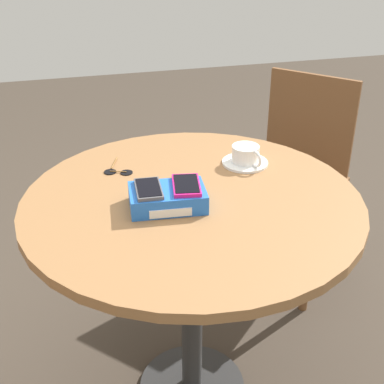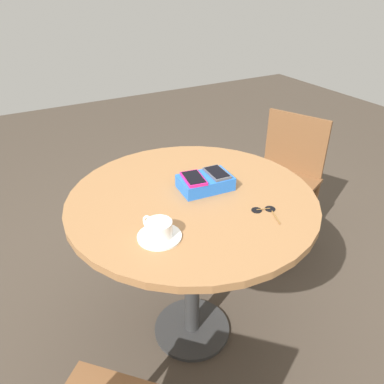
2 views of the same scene
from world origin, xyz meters
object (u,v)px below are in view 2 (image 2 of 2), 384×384
phone_gray (217,173)px  sunglasses (265,210)px  coffee_cup (158,228)px  phone_magenta (194,178)px  phone_box (205,183)px  saucer (159,236)px  chair_far_side (282,181)px  round_table (192,220)px

phone_gray → sunglasses: phone_gray is taller
coffee_cup → phone_magenta: bearing=-140.6°
phone_box → saucer: size_ratio=1.48×
phone_magenta → chair_far_side: size_ratio=0.16×
coffee_cup → chair_far_side: size_ratio=0.14×
phone_magenta → sunglasses: phone_magenta is taller
round_table → phone_gray: bearing=-169.5°
round_table → sunglasses: size_ratio=7.41×
saucer → sunglasses: 0.41m
sunglasses → chair_far_side: 0.95m
sunglasses → phone_box: bearing=-67.0°
coffee_cup → chair_far_side: bearing=-152.9°
round_table → sunglasses: 0.31m
coffee_cup → chair_far_side: (-1.07, -0.55, -0.37)m
coffee_cup → round_table: bearing=-142.2°
phone_magenta → saucer: phone_magenta is taller
sunglasses → chair_far_side: bearing=-137.7°
phone_box → chair_far_side: bearing=-155.9°
phone_magenta → phone_gray: bearing=177.0°
sunglasses → chair_far_side: (-0.66, -0.60, -0.34)m
round_table → chair_far_side: bearing=-156.2°
phone_gray → coffee_cup: size_ratio=1.05×
phone_gray → chair_far_side: size_ratio=0.15×
phone_gray → coffee_cup: (0.36, 0.20, -0.02)m
phone_magenta → chair_far_side: phone_magenta is taller
saucer → phone_gray: bearing=-150.3°
round_table → saucer: saucer is taller
phone_magenta → coffee_cup: (0.25, 0.21, -0.02)m
phone_box → phone_magenta: (0.05, -0.00, 0.03)m
phone_box → sunglasses: (-0.11, 0.25, -0.03)m
sunglasses → chair_far_side: chair_far_side is taller
phone_box → coffee_cup: size_ratio=1.86×
round_table → coffee_cup: bearing=37.8°
phone_box → sunglasses: size_ratio=1.66×
phone_gray → round_table: bearing=10.5°
round_table → saucer: bearing=38.4°
round_table → phone_magenta: phone_magenta is taller
phone_box → coffee_cup: coffee_cup is taller
phone_box → chair_far_side: (-0.76, -0.34, -0.36)m
phone_gray → phone_box: bearing=-5.8°
phone_box → saucer: phone_box is taller
saucer → coffee_cup: coffee_cup is taller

